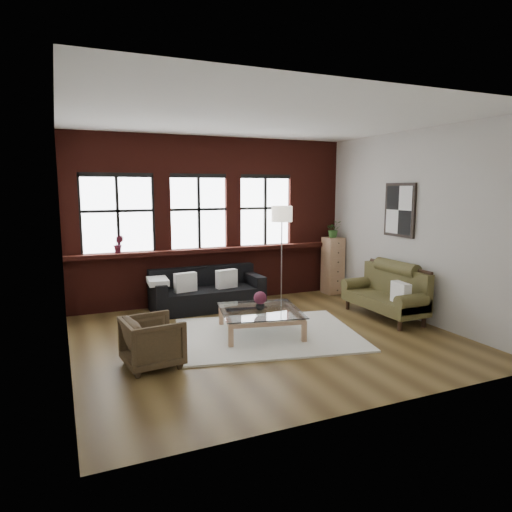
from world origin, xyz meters
name	(u,v)px	position (x,y,z in m)	size (l,w,h in m)	color
floor	(266,337)	(0.00, 0.00, 0.00)	(5.50, 5.50, 0.00)	#523D1E
ceiling	(266,119)	(0.00, 0.00, 3.20)	(5.50, 5.50, 0.00)	white
wall_back	(213,220)	(0.00, 2.50, 1.60)	(5.50, 5.50, 0.00)	#B5B2A9
wall_front	(375,254)	(0.00, -2.50, 1.60)	(5.50, 5.50, 0.00)	#B5B2A9
wall_left	(63,240)	(-2.75, 0.00, 1.60)	(5.00, 5.00, 0.00)	#B5B2A9
wall_right	(413,225)	(2.75, 0.00, 1.60)	(5.00, 5.00, 0.00)	#B5B2A9
brick_backwall	(214,221)	(0.00, 2.44, 1.60)	(5.50, 0.12, 3.20)	#4A1711
sill_ledge	(215,250)	(0.00, 2.35, 1.04)	(5.50, 0.30, 0.08)	#4A1711
window_left	(118,215)	(-1.80, 2.45, 1.75)	(1.38, 0.10, 1.50)	black
window_mid	(198,213)	(-0.30, 2.45, 1.75)	(1.38, 0.10, 1.50)	black
window_right	(265,212)	(1.10, 2.45, 1.75)	(1.38, 0.10, 1.50)	black
wall_poster	(400,210)	(2.72, 0.30, 1.85)	(0.05, 0.74, 0.94)	black
shag_rug	(267,334)	(0.06, 0.06, 0.01)	(2.69, 2.11, 0.03)	silver
dark_sofa	(207,289)	(-0.32, 1.90, 0.37)	(2.05, 0.83, 0.74)	black
pillow_a	(185,282)	(-0.76, 1.80, 0.56)	(0.40, 0.14, 0.34)	white
pillow_b	(227,279)	(0.02, 1.80, 0.56)	(0.40, 0.14, 0.34)	white
vintage_settee	(384,293)	(2.30, 0.12, 0.44)	(0.74, 1.66, 0.89)	#4C4623
pillow_settee	(401,293)	(2.22, -0.39, 0.56)	(0.14, 0.38, 0.34)	white
armchair	(153,342)	(-1.79, -0.47, 0.32)	(0.68, 0.70, 0.64)	#443522
coffee_table	(260,322)	(-0.03, 0.15, 0.19)	(1.19, 1.19, 0.40)	tan
vase	(260,305)	(-0.03, 0.15, 0.46)	(0.14, 0.14, 0.15)	#B2B2B2
flowers	(260,298)	(-0.03, 0.15, 0.57)	(0.20, 0.20, 0.20)	#5D2034
drawer_chest	(333,265)	(2.52, 2.07, 0.60)	(0.37, 0.37, 1.20)	tan
potted_plant_top	(334,229)	(2.52, 2.07, 1.37)	(0.32, 0.28, 0.35)	#2D5923
floor_lamp	(282,251)	(1.18, 1.83, 1.02)	(0.40, 0.40, 2.04)	#A5A5A8
sill_plant	(119,244)	(-1.82, 2.32, 1.24)	(0.18, 0.14, 0.32)	#5D2034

